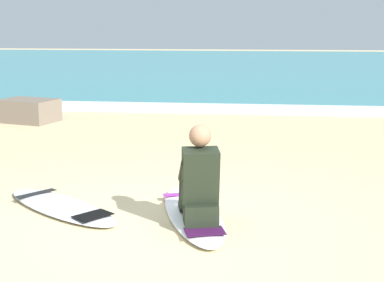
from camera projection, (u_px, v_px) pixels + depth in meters
ground_plane at (155, 229)px, 5.66m from camera, size 80.00×80.00×0.00m
sea at (242, 66)px, 26.66m from camera, size 80.00×28.00×0.10m
breaking_foam at (219, 108)px, 13.32m from camera, size 80.00×0.90×0.11m
surfboard_main at (193, 213)px, 6.03m from camera, size 1.08×2.09×0.08m
surfer_seated at (199, 184)px, 5.64m from camera, size 0.48×0.76×0.95m
surfboard_spare_near at (61, 206)px, 6.26m from camera, size 1.75×1.52×0.08m
shoreline_rock at (28, 111)px, 11.82m from camera, size 1.26×1.04×0.45m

